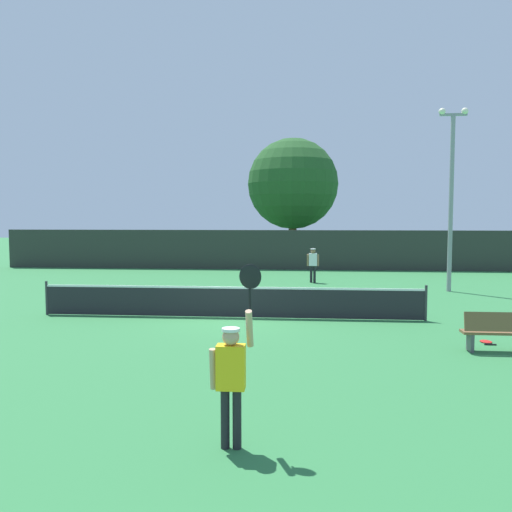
% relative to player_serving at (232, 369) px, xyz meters
% --- Properties ---
extents(ground_plane, '(120.00, 120.00, 0.00)m').
position_rel_player_serving_xyz_m(ground_plane, '(-1.28, 9.19, -1.08)').
color(ground_plane, '#2D723D').
extents(tennis_net, '(11.84, 0.08, 1.07)m').
position_rel_player_serving_xyz_m(tennis_net, '(-1.28, 9.19, -0.57)').
color(tennis_net, '#232328').
rests_on(tennis_net, ground).
extents(perimeter_fence, '(31.53, 0.12, 2.33)m').
position_rel_player_serving_xyz_m(perimeter_fence, '(-1.28, 24.32, 0.08)').
color(perimeter_fence, '#2D332D').
rests_on(perimeter_fence, ground).
extents(player_serving, '(0.67, 0.39, 2.48)m').
position_rel_player_serving_xyz_m(player_serving, '(0.00, 0.00, 0.00)').
color(player_serving, yellow).
rests_on(player_serving, ground).
extents(player_receiving, '(0.57, 0.24, 1.61)m').
position_rel_player_serving_xyz_m(player_receiving, '(1.42, 18.23, -0.10)').
color(player_receiving, white).
rests_on(player_receiving, ground).
extents(tennis_ball, '(0.07, 0.07, 0.07)m').
position_rel_player_serving_xyz_m(tennis_ball, '(1.71, 9.89, -1.05)').
color(tennis_ball, '#CCE033').
rests_on(tennis_ball, ground).
extents(spare_racket, '(0.28, 0.52, 0.04)m').
position_rel_player_serving_xyz_m(spare_racket, '(5.47, 6.51, -1.06)').
color(spare_racket, black).
rests_on(spare_racket, ground).
extents(courtside_bench, '(1.80, 0.44, 0.95)m').
position_rel_player_serving_xyz_m(courtside_bench, '(5.50, 5.55, -0.60)').
color(courtside_bench, brown).
rests_on(courtside_bench, ground).
extents(light_pole, '(1.18, 0.28, 7.53)m').
position_rel_player_serving_xyz_m(light_pole, '(7.02, 15.77, 3.24)').
color(light_pole, gray).
rests_on(light_pole, ground).
extents(large_tree, '(6.22, 6.22, 8.49)m').
position_rel_player_serving_xyz_m(large_tree, '(0.23, 30.04, 4.28)').
color(large_tree, brown).
rests_on(large_tree, ground).
extents(parked_car_near, '(2.27, 4.35, 1.69)m').
position_rel_player_serving_xyz_m(parked_car_near, '(-4.16, 32.39, -0.31)').
color(parked_car_near, navy).
rests_on(parked_car_near, ground).
extents(parked_car_mid, '(2.17, 4.32, 1.69)m').
position_rel_player_serving_xyz_m(parked_car_mid, '(1.25, 32.45, -0.31)').
color(parked_car_mid, '#B7B7BC').
rests_on(parked_car_mid, ground).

